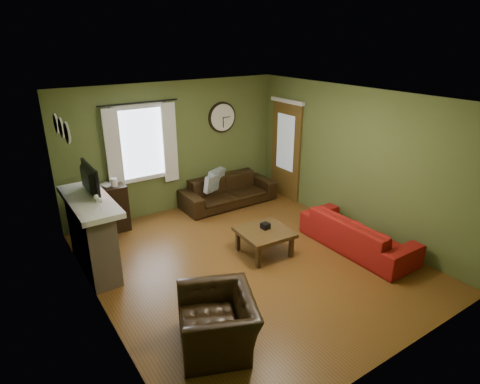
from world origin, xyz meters
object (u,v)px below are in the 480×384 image
sofa_brown (228,191)px  armchair (217,322)px  bookshelf (107,211)px  sofa_red (358,233)px  coffee_table (264,242)px

sofa_brown → armchair: armchair is taller
bookshelf → armchair: (0.19, -3.59, -0.12)m
sofa_brown → sofa_red: (0.78, -2.86, -0.00)m
sofa_red → coffee_table: bearing=62.0°
bookshelf → sofa_red: (3.31, -2.96, -0.14)m
sofa_red → coffee_table: 1.59m
armchair → coffee_table: armchair is taller
sofa_brown → armchair: size_ratio=2.08×
armchair → sofa_red: bearing=123.5°
sofa_red → armchair: armchair is taller
bookshelf → sofa_red: bearing=-41.7°
sofa_red → sofa_brown: bearing=15.1°
sofa_brown → coffee_table: (-0.63, -2.12, -0.08)m
armchair → coffee_table: 2.21m
sofa_brown → coffee_table: 2.21m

